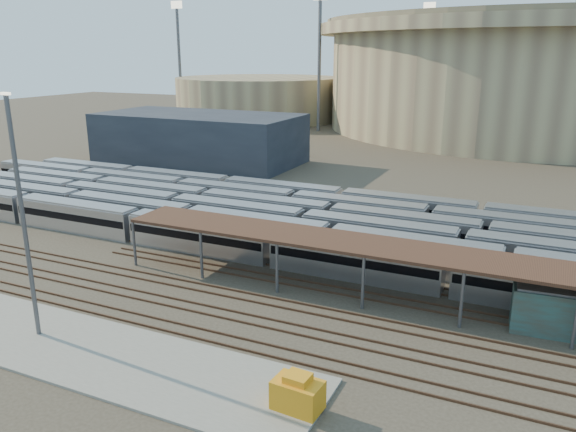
{
  "coord_description": "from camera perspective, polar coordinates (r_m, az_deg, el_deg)",
  "views": [
    {
      "loc": [
        31.07,
        -43.73,
        22.44
      ],
      "look_at": [
        5.38,
        12.0,
        4.38
      ],
      "focal_mm": 35.0,
      "sensor_mm": 36.0,
      "label": 1
    }
  ],
  "objects": [
    {
      "name": "apron",
      "position": [
        51.24,
        -24.34,
        -11.03
      ],
      "size": [
        50.0,
        9.0,
        0.2
      ],
      "primitive_type": "cube",
      "color": "gray",
      "rests_on": "ground"
    },
    {
      "name": "yard_light_pole",
      "position": [
        47.84,
        -25.32,
        -0.32
      ],
      "size": [
        0.82,
        0.36,
        19.39
      ],
      "color": "#545358",
      "rests_on": "apron"
    },
    {
      "name": "empty_tracks",
      "position": [
        54.45,
        -12.87,
        -8.28
      ],
      "size": [
        170.0,
        9.62,
        0.18
      ],
      "color": "#4C3323",
      "rests_on": "ground"
    },
    {
      "name": "inspection_shed",
      "position": [
        51.63,
        13.18,
        -3.82
      ],
      "size": [
        60.3,
        6.0,
        5.3
      ],
      "color": "#545358",
      "rests_on": "ground"
    },
    {
      "name": "ground",
      "position": [
        58.15,
        -9.87,
        -6.56
      ],
      "size": [
        420.0,
        420.0,
        0.0
      ],
      "primitive_type": "plane",
      "color": "#383026",
      "rests_on": "ground"
    },
    {
      "name": "yellow_equipment",
      "position": [
        37.89,
        0.99,
        -17.71
      ],
      "size": [
        3.31,
        2.21,
        1.98
      ],
      "primitive_type": "cube",
      "rotation": [
        0.0,
        0.0,
        -0.07
      ],
      "color": "orange",
      "rests_on": "apron"
    },
    {
      "name": "floodlight_3",
      "position": [
        207.84,
        13.86,
        15.45
      ],
      "size": [
        4.0,
        1.0,
        38.4
      ],
      "color": "#545358",
      "rests_on": "ground"
    },
    {
      "name": "floodlight_1",
      "position": [
        200.71,
        -10.99,
        15.6
      ],
      "size": [
        4.0,
        1.0,
        38.4
      ],
      "color": "#545358",
      "rests_on": "ground"
    },
    {
      "name": "stadium",
      "position": [
        183.93,
        23.5,
        13.23
      ],
      "size": [
        124.0,
        124.0,
        32.5
      ],
      "color": "#9A8F68",
      "rests_on": "ground"
    },
    {
      "name": "floodlight_0",
      "position": [
        165.43,
        3.2,
        15.75
      ],
      "size": [
        4.0,
        1.0,
        38.4
      ],
      "color": "#545358",
      "rests_on": "ground"
    },
    {
      "name": "subway_trains",
      "position": [
        71.48,
        0.16,
        -0.39
      ],
      "size": [
        127.75,
        23.9,
        3.6
      ],
      "color": "silver",
      "rests_on": "ground"
    },
    {
      "name": "service_building",
      "position": [
        120.07,
        -9.03,
        7.84
      ],
      "size": [
        42.0,
        20.0,
        10.0
      ],
      "primitive_type": "cube",
      "color": "#1E232D",
      "rests_on": "ground"
    },
    {
      "name": "secondary_arena",
      "position": [
        196.76,
        -2.97,
        11.87
      ],
      "size": [
        56.0,
        56.0,
        14.0
      ],
      "primitive_type": "cylinder",
      "color": "#9A8F68",
      "rests_on": "ground"
    }
  ]
}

